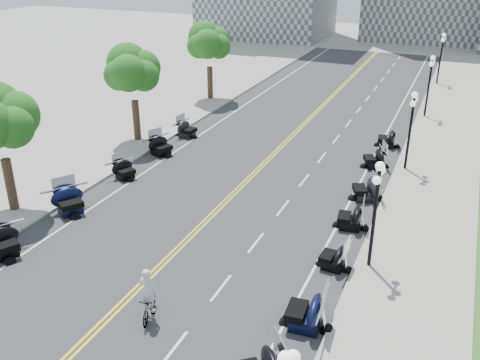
% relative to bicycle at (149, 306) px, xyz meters
% --- Properties ---
extents(ground, '(160.00, 160.00, 0.00)m').
position_rel_bicycle_xyz_m(ground, '(-1.48, 2.82, -0.53)').
color(ground, gray).
extents(road, '(16.00, 90.00, 0.01)m').
position_rel_bicycle_xyz_m(road, '(-1.48, 12.82, -0.52)').
color(road, '#333335').
rests_on(road, ground).
extents(centerline_yellow_a, '(0.12, 90.00, 0.00)m').
position_rel_bicycle_xyz_m(centerline_yellow_a, '(-1.60, 12.82, -0.52)').
color(centerline_yellow_a, yellow).
rests_on(centerline_yellow_a, road).
extents(centerline_yellow_b, '(0.12, 90.00, 0.00)m').
position_rel_bicycle_xyz_m(centerline_yellow_b, '(-1.36, 12.82, -0.52)').
color(centerline_yellow_b, yellow).
rests_on(centerline_yellow_b, road).
extents(edge_line_north, '(0.12, 90.00, 0.00)m').
position_rel_bicycle_xyz_m(edge_line_north, '(4.92, 12.82, -0.52)').
color(edge_line_north, white).
rests_on(edge_line_north, road).
extents(edge_line_south, '(0.12, 90.00, 0.00)m').
position_rel_bicycle_xyz_m(edge_line_south, '(-7.88, 12.82, -0.52)').
color(edge_line_south, white).
rests_on(edge_line_south, road).
extents(lane_dash_5, '(0.12, 2.00, 0.00)m').
position_rel_bicycle_xyz_m(lane_dash_5, '(1.72, -1.18, -0.52)').
color(lane_dash_5, white).
rests_on(lane_dash_5, road).
extents(lane_dash_6, '(0.12, 2.00, 0.00)m').
position_rel_bicycle_xyz_m(lane_dash_6, '(1.72, 2.82, -0.52)').
color(lane_dash_6, white).
rests_on(lane_dash_6, road).
extents(lane_dash_7, '(0.12, 2.00, 0.00)m').
position_rel_bicycle_xyz_m(lane_dash_7, '(1.72, 6.82, -0.52)').
color(lane_dash_7, white).
rests_on(lane_dash_7, road).
extents(lane_dash_8, '(0.12, 2.00, 0.00)m').
position_rel_bicycle_xyz_m(lane_dash_8, '(1.72, 10.82, -0.52)').
color(lane_dash_8, white).
rests_on(lane_dash_8, road).
extents(lane_dash_9, '(0.12, 2.00, 0.00)m').
position_rel_bicycle_xyz_m(lane_dash_9, '(1.72, 14.82, -0.52)').
color(lane_dash_9, white).
rests_on(lane_dash_9, road).
extents(lane_dash_10, '(0.12, 2.00, 0.00)m').
position_rel_bicycle_xyz_m(lane_dash_10, '(1.72, 18.82, -0.52)').
color(lane_dash_10, white).
rests_on(lane_dash_10, road).
extents(lane_dash_11, '(0.12, 2.00, 0.00)m').
position_rel_bicycle_xyz_m(lane_dash_11, '(1.72, 22.82, -0.52)').
color(lane_dash_11, white).
rests_on(lane_dash_11, road).
extents(lane_dash_12, '(0.12, 2.00, 0.00)m').
position_rel_bicycle_xyz_m(lane_dash_12, '(1.72, 26.82, -0.52)').
color(lane_dash_12, white).
rests_on(lane_dash_12, road).
extents(lane_dash_13, '(0.12, 2.00, 0.00)m').
position_rel_bicycle_xyz_m(lane_dash_13, '(1.72, 30.82, -0.52)').
color(lane_dash_13, white).
rests_on(lane_dash_13, road).
extents(lane_dash_14, '(0.12, 2.00, 0.00)m').
position_rel_bicycle_xyz_m(lane_dash_14, '(1.72, 34.82, -0.52)').
color(lane_dash_14, white).
rests_on(lane_dash_14, road).
extents(lane_dash_15, '(0.12, 2.00, 0.00)m').
position_rel_bicycle_xyz_m(lane_dash_15, '(1.72, 38.82, -0.52)').
color(lane_dash_15, white).
rests_on(lane_dash_15, road).
extents(lane_dash_16, '(0.12, 2.00, 0.00)m').
position_rel_bicycle_xyz_m(lane_dash_16, '(1.72, 42.82, -0.52)').
color(lane_dash_16, white).
rests_on(lane_dash_16, road).
extents(lane_dash_17, '(0.12, 2.00, 0.00)m').
position_rel_bicycle_xyz_m(lane_dash_17, '(1.72, 46.82, -0.52)').
color(lane_dash_17, white).
rests_on(lane_dash_17, road).
extents(lane_dash_18, '(0.12, 2.00, 0.00)m').
position_rel_bicycle_xyz_m(lane_dash_18, '(1.72, 50.82, -0.52)').
color(lane_dash_18, white).
rests_on(lane_dash_18, road).
extents(lane_dash_19, '(0.12, 2.00, 0.00)m').
position_rel_bicycle_xyz_m(lane_dash_19, '(1.72, 54.82, -0.52)').
color(lane_dash_19, white).
rests_on(lane_dash_19, road).
extents(sidewalk_north, '(5.00, 90.00, 0.15)m').
position_rel_bicycle_xyz_m(sidewalk_north, '(9.02, 12.82, -0.45)').
color(sidewalk_north, '#9E9991').
rests_on(sidewalk_north, ground).
extents(sidewalk_south, '(5.00, 90.00, 0.15)m').
position_rel_bicycle_xyz_m(sidewalk_south, '(-11.98, 12.82, -0.45)').
color(sidewalk_south, '#9E9991').
rests_on(sidewalk_south, ground).
extents(street_lamp_2, '(0.50, 1.20, 4.90)m').
position_rel_bicycle_xyz_m(street_lamp_2, '(7.12, 6.82, 2.07)').
color(street_lamp_2, black).
rests_on(street_lamp_2, sidewalk_north).
extents(street_lamp_3, '(0.50, 1.20, 4.90)m').
position_rel_bicycle_xyz_m(street_lamp_3, '(7.12, 18.82, 2.07)').
color(street_lamp_3, black).
rests_on(street_lamp_3, sidewalk_north).
extents(street_lamp_4, '(0.50, 1.20, 4.90)m').
position_rel_bicycle_xyz_m(street_lamp_4, '(7.12, 30.82, 2.07)').
color(street_lamp_4, black).
rests_on(street_lamp_4, sidewalk_north).
extents(street_lamp_5, '(0.50, 1.20, 4.90)m').
position_rel_bicycle_xyz_m(street_lamp_5, '(7.12, 42.82, 2.07)').
color(street_lamp_5, black).
rests_on(street_lamp_5, sidewalk_north).
extents(tree_3, '(4.80, 4.80, 9.20)m').
position_rel_bicycle_xyz_m(tree_3, '(-11.48, 16.82, 4.22)').
color(tree_3, '#235619').
rests_on(tree_3, sidewalk_south).
extents(tree_4, '(4.80, 4.80, 9.20)m').
position_rel_bicycle_xyz_m(tree_4, '(-11.48, 28.82, 4.22)').
color(tree_4, '#235619').
rests_on(tree_4, sidewalk_south).
extents(motorcycle_n_5, '(2.40, 2.40, 1.56)m').
position_rel_bicycle_xyz_m(motorcycle_n_5, '(5.68, 1.86, 0.25)').
color(motorcycle_n_5, black).
rests_on(motorcycle_n_5, road).
extents(motorcycle_n_6, '(1.92, 1.92, 1.27)m').
position_rel_bicycle_xyz_m(motorcycle_n_6, '(5.67, 6.18, 0.11)').
color(motorcycle_n_6, black).
rests_on(motorcycle_n_6, road).
extents(motorcycle_n_7, '(2.22, 2.22, 1.39)m').
position_rel_bicycle_xyz_m(motorcycle_n_7, '(5.56, 10.08, 0.17)').
color(motorcycle_n_7, black).
rests_on(motorcycle_n_7, road).
extents(motorcycle_n_8, '(2.78, 2.78, 1.50)m').
position_rel_bicycle_xyz_m(motorcycle_n_8, '(5.62, 13.64, 0.22)').
color(motorcycle_n_8, black).
rests_on(motorcycle_n_8, road).
extents(motorcycle_n_9, '(2.62, 2.62, 1.40)m').
position_rel_bicycle_xyz_m(motorcycle_n_9, '(5.23, 18.55, 0.17)').
color(motorcycle_n_9, black).
rests_on(motorcycle_n_9, road).
extents(motorcycle_n_10, '(2.17, 2.17, 1.36)m').
position_rel_bicycle_xyz_m(motorcycle_n_10, '(5.36, 22.72, 0.15)').
color(motorcycle_n_10, black).
rests_on(motorcycle_n_10, road).
extents(motorcycle_s_5, '(2.95, 2.95, 1.52)m').
position_rel_bicycle_xyz_m(motorcycle_s_5, '(-8.55, 1.16, 0.23)').
color(motorcycle_s_5, black).
rests_on(motorcycle_s_5, road).
extents(motorcycle_s_6, '(3.04, 3.04, 1.54)m').
position_rel_bicycle_xyz_m(motorcycle_s_6, '(-8.57, 5.81, 0.24)').
color(motorcycle_s_6, black).
rests_on(motorcycle_s_6, road).
extents(motorcycle_s_7, '(2.36, 2.36, 1.24)m').
position_rel_bicycle_xyz_m(motorcycle_s_7, '(-8.49, 10.79, 0.09)').
color(motorcycle_s_7, black).
rests_on(motorcycle_s_7, road).
extents(motorcycle_s_8, '(2.58, 2.58, 1.40)m').
position_rel_bicycle_xyz_m(motorcycle_s_8, '(-8.47, 15.06, 0.17)').
color(motorcycle_s_8, black).
rests_on(motorcycle_s_8, road).
extents(motorcycle_s_9, '(2.09, 2.09, 1.32)m').
position_rel_bicycle_xyz_m(motorcycle_s_9, '(-8.60, 18.98, 0.13)').
color(motorcycle_s_9, black).
rests_on(motorcycle_s_9, road).
extents(bicycle, '(0.98, 1.82, 1.06)m').
position_rel_bicycle_xyz_m(bicycle, '(0.00, 0.00, 0.00)').
color(bicycle, '#A51414').
rests_on(bicycle, road).
extents(cyclist_rider, '(0.68, 0.45, 1.87)m').
position_rel_bicycle_xyz_m(cyclist_rider, '(0.00, 0.00, 1.46)').
color(cyclist_rider, white).
rests_on(cyclist_rider, bicycle).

